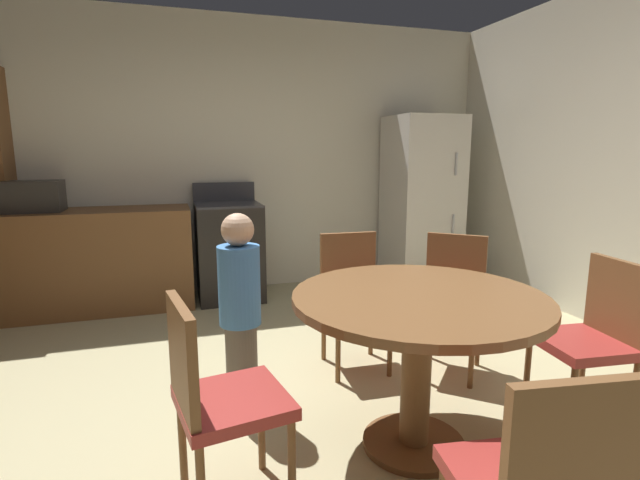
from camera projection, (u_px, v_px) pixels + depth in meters
ground_plane at (328, 433)px, 2.40m from camera, size 14.00×14.00×0.00m
wall_back at (241, 157)px, 4.82m from camera, size 5.46×0.12×2.70m
kitchen_counter at (80, 261)px, 4.18m from camera, size 1.89×0.60×0.90m
oven_range at (229, 250)px, 4.56m from camera, size 0.60×0.60×1.10m
refrigerator at (421, 202)px, 5.02m from camera, size 0.68×0.68×1.76m
microwave at (33, 196)px, 3.98m from camera, size 0.44×0.32×0.26m
dining_table at (418, 328)px, 2.19m from camera, size 1.16×1.16×0.76m
chair_northeast at (452, 294)px, 3.05m from camera, size 0.56×0.56×0.87m
chair_east at (595, 333)px, 2.39m from camera, size 0.44×0.44×0.87m
chair_west at (215, 393)px, 1.79m from camera, size 0.46×0.46×0.87m
chair_north at (353, 291)px, 3.11m from camera, size 0.42×0.42×0.87m
person_child at (240, 309)px, 2.51m from camera, size 0.31×0.31×1.09m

